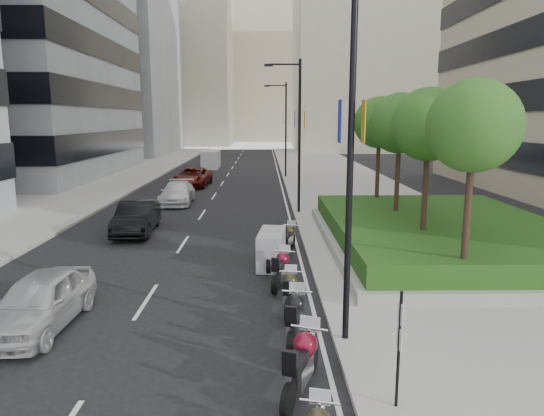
{
  "coord_description": "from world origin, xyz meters",
  "views": [
    {
      "loc": [
        2.24,
        -10.55,
        5.67
      ],
      "look_at": [
        2.56,
        9.26,
        2.0
      ],
      "focal_mm": 32.0,
      "sensor_mm": 36.0,
      "label": 1
    }
  ],
  "objects_px": {
    "car_b": "(137,217)",
    "motorcycle_1": "(302,363)",
    "lamp_post_2": "(284,125)",
    "car_d": "(192,177)",
    "motorcycle_3": "(289,291)",
    "lamp_post_0": "(344,144)",
    "parking_sign": "(399,343)",
    "motorcycle_2": "(295,319)",
    "delivery_van": "(211,160)",
    "motorcycle_5": "(271,249)",
    "motorcycle_4": "(281,269)",
    "car_c": "(177,193)",
    "motorcycle_6": "(288,238)",
    "lamp_post_1": "(297,129)",
    "car_a": "(40,301)"
  },
  "relations": [
    {
      "from": "parking_sign",
      "to": "car_c",
      "type": "distance_m",
      "value": 25.27
    },
    {
      "from": "car_a",
      "to": "car_d",
      "type": "height_order",
      "value": "car_d"
    },
    {
      "from": "lamp_post_0",
      "to": "motorcycle_3",
      "type": "relative_size",
      "value": 4.29
    },
    {
      "from": "motorcycle_6",
      "to": "car_d",
      "type": "height_order",
      "value": "car_d"
    },
    {
      "from": "parking_sign",
      "to": "car_b",
      "type": "distance_m",
      "value": 17.73
    },
    {
      "from": "motorcycle_2",
      "to": "delivery_van",
      "type": "relative_size",
      "value": 0.49
    },
    {
      "from": "lamp_post_1",
      "to": "motorcycle_5",
      "type": "distance_m",
      "value": 11.42
    },
    {
      "from": "motorcycle_3",
      "to": "motorcycle_4",
      "type": "relative_size",
      "value": 0.96
    },
    {
      "from": "delivery_van",
      "to": "motorcycle_2",
      "type": "bearing_deg",
      "value": -81.77
    },
    {
      "from": "parking_sign",
      "to": "motorcycle_2",
      "type": "height_order",
      "value": "parking_sign"
    },
    {
      "from": "motorcycle_5",
      "to": "motorcycle_4",
      "type": "bearing_deg",
      "value": -165.98
    },
    {
      "from": "parking_sign",
      "to": "delivery_van",
      "type": "relative_size",
      "value": 0.52
    },
    {
      "from": "lamp_post_2",
      "to": "delivery_van",
      "type": "bearing_deg",
      "value": 130.71
    },
    {
      "from": "lamp_post_1",
      "to": "motorcycle_3",
      "type": "relative_size",
      "value": 4.29
    },
    {
      "from": "lamp_post_2",
      "to": "motorcycle_3",
      "type": "distance_m",
      "value": 33.05
    },
    {
      "from": "car_c",
      "to": "car_d",
      "type": "xyz_separation_m",
      "value": [
        -0.21,
        8.45,
        0.06
      ]
    },
    {
      "from": "motorcycle_5",
      "to": "motorcycle_2",
      "type": "bearing_deg",
      "value": -169.15
    },
    {
      "from": "lamp_post_0",
      "to": "parking_sign",
      "type": "distance_m",
      "value": 4.74
    },
    {
      "from": "motorcycle_2",
      "to": "car_a",
      "type": "relative_size",
      "value": 0.54
    },
    {
      "from": "parking_sign",
      "to": "car_c",
      "type": "relative_size",
      "value": 0.5
    },
    {
      "from": "lamp_post_0",
      "to": "motorcycle_6",
      "type": "relative_size",
      "value": 4.37
    },
    {
      "from": "car_a",
      "to": "car_c",
      "type": "bearing_deg",
      "value": 91.09
    },
    {
      "from": "motorcycle_2",
      "to": "car_b",
      "type": "xyz_separation_m",
      "value": [
        -7.16,
        12.2,
        0.16
      ]
    },
    {
      "from": "motorcycle_4",
      "to": "delivery_van",
      "type": "distance_m",
      "value": 40.55
    },
    {
      "from": "motorcycle_3",
      "to": "lamp_post_1",
      "type": "bearing_deg",
      "value": 3.25
    },
    {
      "from": "lamp_post_2",
      "to": "motorcycle_6",
      "type": "bearing_deg",
      "value": -91.91
    },
    {
      "from": "motorcycle_3",
      "to": "lamp_post_0",
      "type": "bearing_deg",
      "value": -145.29
    },
    {
      "from": "lamp_post_2",
      "to": "car_b",
      "type": "relative_size",
      "value": 1.87
    },
    {
      "from": "motorcycle_2",
      "to": "lamp_post_1",
      "type": "bearing_deg",
      "value": 6.07
    },
    {
      "from": "lamp_post_1",
      "to": "car_c",
      "type": "distance_m",
      "value": 9.69
    },
    {
      "from": "car_b",
      "to": "delivery_van",
      "type": "xyz_separation_m",
      "value": [
        0.23,
        32.09,
        0.15
      ]
    },
    {
      "from": "motorcycle_5",
      "to": "car_a",
      "type": "relative_size",
      "value": 0.55
    },
    {
      "from": "parking_sign",
      "to": "delivery_van",
      "type": "xyz_separation_m",
      "value": [
        -8.72,
        47.38,
        -0.51
      ]
    },
    {
      "from": "motorcycle_4",
      "to": "car_b",
      "type": "xyz_separation_m",
      "value": [
        -6.95,
        7.9,
        0.2
      ]
    },
    {
      "from": "car_a",
      "to": "lamp_post_0",
      "type": "bearing_deg",
      "value": -5.89
    },
    {
      "from": "lamp_post_2",
      "to": "car_a",
      "type": "relative_size",
      "value": 2.03
    },
    {
      "from": "motorcycle_1",
      "to": "motorcycle_6",
      "type": "relative_size",
      "value": 1.14
    },
    {
      "from": "lamp_post_1",
      "to": "lamp_post_2",
      "type": "bearing_deg",
      "value": 90.0
    },
    {
      "from": "car_a",
      "to": "lamp_post_1",
      "type": "bearing_deg",
      "value": 65.04
    },
    {
      "from": "motorcycle_4",
      "to": "motorcycle_3",
      "type": "bearing_deg",
      "value": -159.53
    },
    {
      "from": "motorcycle_2",
      "to": "delivery_van",
      "type": "xyz_separation_m",
      "value": [
        -6.93,
        44.29,
        0.31
      ]
    },
    {
      "from": "lamp_post_0",
      "to": "motorcycle_4",
      "type": "bearing_deg",
      "value": 107.04
    },
    {
      "from": "car_c",
      "to": "lamp_post_0",
      "type": "bearing_deg",
      "value": -71.16
    },
    {
      "from": "car_d",
      "to": "motorcycle_3",
      "type": "bearing_deg",
      "value": -72.33
    },
    {
      "from": "lamp_post_2",
      "to": "car_d",
      "type": "relative_size",
      "value": 1.59
    },
    {
      "from": "car_b",
      "to": "motorcycle_1",
      "type": "bearing_deg",
      "value": -66.85
    },
    {
      "from": "motorcycle_4",
      "to": "delivery_van",
      "type": "relative_size",
      "value": 0.45
    },
    {
      "from": "motorcycle_4",
      "to": "lamp_post_0",
      "type": "bearing_deg",
      "value": -147.5
    },
    {
      "from": "car_b",
      "to": "delivery_van",
      "type": "relative_size",
      "value": 0.99
    },
    {
      "from": "car_c",
      "to": "motorcycle_5",
      "type": "bearing_deg",
      "value": -68.31
    }
  ]
}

